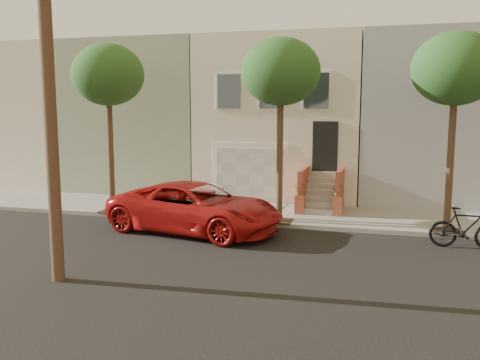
# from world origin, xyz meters

# --- Properties ---
(ground) EXTENTS (90.00, 90.00, 0.00)m
(ground) POSITION_xyz_m (0.00, 0.00, 0.00)
(ground) COLOR black
(ground) RESTS_ON ground
(sidewalk) EXTENTS (40.00, 3.70, 0.15)m
(sidewalk) POSITION_xyz_m (0.00, 5.35, 0.07)
(sidewalk) COLOR gray
(sidewalk) RESTS_ON ground
(house_row) EXTENTS (33.10, 11.70, 7.00)m
(house_row) POSITION_xyz_m (0.00, 11.19, 3.64)
(house_row) COLOR beige
(house_row) RESTS_ON sidewalk
(tree_left) EXTENTS (2.70, 2.57, 6.30)m
(tree_left) POSITION_xyz_m (-5.50, 3.90, 5.26)
(tree_left) COLOR #2D2116
(tree_left) RESTS_ON sidewalk
(tree_mid) EXTENTS (2.70, 2.57, 6.30)m
(tree_mid) POSITION_xyz_m (1.00, 3.90, 5.26)
(tree_mid) COLOR #2D2116
(tree_mid) RESTS_ON sidewalk
(tree_right) EXTENTS (2.70, 2.57, 6.30)m
(tree_right) POSITION_xyz_m (6.50, 3.90, 5.26)
(tree_right) COLOR #2D2116
(tree_right) RESTS_ON sidewalk
(pickup_truck) EXTENTS (6.31, 3.85, 1.64)m
(pickup_truck) POSITION_xyz_m (-1.50, 2.22, 0.82)
(pickup_truck) COLOR #AE1313
(pickup_truck) RESTS_ON ground
(motorcycle) EXTENTS (2.06, 0.68, 1.22)m
(motorcycle) POSITION_xyz_m (6.85, 2.38, 0.61)
(motorcycle) COLOR black
(motorcycle) RESTS_ON ground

